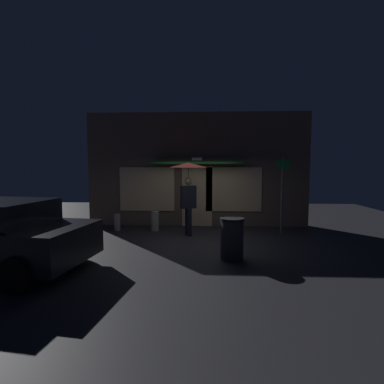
% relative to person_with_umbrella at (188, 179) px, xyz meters
% --- Properties ---
extents(ground_plane, '(18.00, 18.00, 0.00)m').
position_rel_person_with_umbrella_xyz_m(ground_plane, '(0.23, -0.67, -1.78)').
color(ground_plane, '#26262B').
extents(building_facade, '(8.05, 1.00, 4.12)m').
position_rel_person_with_umbrella_xyz_m(building_facade, '(0.22, 1.66, 0.26)').
color(building_facade, brown).
rests_on(building_facade, ground).
extents(person_with_umbrella, '(1.20, 1.20, 2.30)m').
position_rel_person_with_umbrella_xyz_m(person_with_umbrella, '(0.00, 0.00, 0.00)').
color(person_with_umbrella, black).
rests_on(person_with_umbrella, ground).
extents(street_sign_post, '(0.40, 0.07, 2.48)m').
position_rel_person_with_umbrella_xyz_m(street_sign_post, '(3.01, 0.46, -0.37)').
color(street_sign_post, '#595B60').
rests_on(street_sign_post, ground).
extents(sidewalk_bollard, '(0.26, 0.26, 0.66)m').
position_rel_person_with_umbrella_xyz_m(sidewalk_bollard, '(-1.17, 0.62, -1.45)').
color(sidewalk_bollard, '#B2A899').
rests_on(sidewalk_bollard, ground).
extents(sidewalk_bollard_2, '(0.20, 0.20, 0.56)m').
position_rel_person_with_umbrella_xyz_m(sidewalk_bollard_2, '(-2.47, 0.62, -1.50)').
color(sidewalk_bollard_2, '#9E998E').
rests_on(sidewalk_bollard_2, ground).
extents(trash_bin, '(0.56, 0.56, 0.98)m').
position_rel_person_with_umbrella_xyz_m(trash_bin, '(1.16, -2.35, -1.29)').
color(trash_bin, '#2D2D33').
rests_on(trash_bin, ground).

